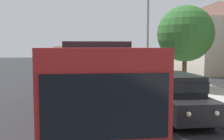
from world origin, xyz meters
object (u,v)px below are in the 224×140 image
(bus_second_in_line, at_px, (84,62))
(white_suv, at_px, (175,94))
(box_truck_oncoming, at_px, (62,55))
(bus_middle, at_px, (82,57))
(streetlamp_mid, at_px, (148,20))
(roadside_tree, at_px, (185,34))
(bus_lead, at_px, (91,80))

(bus_second_in_line, relative_size, white_suv, 2.39)
(white_suv, distance_m, box_truck_oncoming, 34.81)
(bus_middle, relative_size, streetlamp_mid, 1.25)
(streetlamp_mid, bearing_deg, box_truck_oncoming, 110.77)
(white_suv, relative_size, box_truck_oncoming, 0.70)
(bus_middle, xyz_separation_m, roadside_tree, (7.05, -19.60, 2.32))
(streetlamp_mid, relative_size, roadside_tree, 1.44)
(bus_lead, height_order, white_suv, bus_lead)
(streetlamp_mid, bearing_deg, roadside_tree, -67.75)
(roadside_tree, bearing_deg, bus_second_in_line, 137.61)
(roadside_tree, bearing_deg, box_truck_oncoming, 110.99)
(white_suv, height_order, streetlamp_mid, streetlamp_mid)
(bus_lead, relative_size, roadside_tree, 2.12)
(bus_lead, bearing_deg, roadside_tree, 45.64)
(box_truck_oncoming, bearing_deg, bus_second_in_line, -80.87)
(white_suv, bearing_deg, bus_middle, 97.88)
(bus_lead, height_order, streetlamp_mid, streetlamp_mid)
(bus_lead, xyz_separation_m, bus_second_in_line, (-0.00, 13.65, -0.00))
(bus_lead, distance_m, box_truck_oncoming, 34.35)
(white_suv, xyz_separation_m, streetlamp_mid, (1.70, 11.15, 4.32))
(bus_second_in_line, distance_m, streetlamp_mid, 6.95)
(bus_second_in_line, relative_size, bus_middle, 1.14)
(white_suv, height_order, roadside_tree, roadside_tree)
(streetlamp_mid, bearing_deg, bus_lead, -115.62)
(bus_lead, relative_size, bus_middle, 1.17)
(box_truck_oncoming, bearing_deg, bus_middle, -65.91)
(bus_middle, bearing_deg, roadside_tree, -70.21)
(bus_lead, distance_m, streetlamp_mid, 13.01)
(bus_lead, relative_size, streetlamp_mid, 1.47)
(white_suv, bearing_deg, roadside_tree, 64.74)
(bus_second_in_line, bearing_deg, white_suv, -74.73)
(bus_second_in_line, height_order, roadside_tree, roadside_tree)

